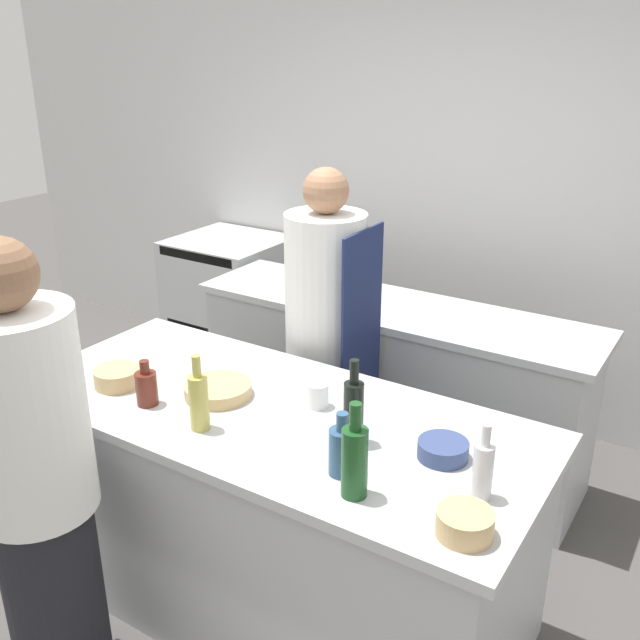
{
  "coord_description": "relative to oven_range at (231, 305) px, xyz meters",
  "views": [
    {
      "loc": [
        1.45,
        -1.91,
        2.25
      ],
      "look_at": [
        0.0,
        0.35,
        1.18
      ],
      "focal_mm": 40.0,
      "sensor_mm": 36.0,
      "label": 1
    }
  ],
  "objects": [
    {
      "name": "bottle_cooking_oil",
      "position": [
        2.51,
        -1.83,
        0.55
      ],
      "size": [
        0.06,
        0.06,
        0.25
      ],
      "color": "silver",
      "rests_on": "prep_counter"
    },
    {
      "name": "ground_plane",
      "position": [
        1.63,
        -1.73,
        -0.48
      ],
      "size": [
        16.0,
        16.0,
        0.0
      ],
      "primitive_type": "plane",
      "color": "#4C4947"
    },
    {
      "name": "bottle_sauce",
      "position": [
        2.08,
        -1.95,
        0.54
      ],
      "size": [
        0.09,
        0.09,
        0.22
      ],
      "color": "#2D5175",
      "rests_on": "prep_counter"
    },
    {
      "name": "oven_range",
      "position": [
        0.0,
        0.0,
        0.0
      ],
      "size": [
        0.73,
        0.69,
        0.96
      ],
      "color": "#B7BABC",
      "rests_on": "ground_plane"
    },
    {
      "name": "cup",
      "position": [
        1.77,
        -1.61,
        0.5
      ],
      "size": [
        0.08,
        0.08,
        0.1
      ],
      "color": "white",
      "rests_on": "prep_counter"
    },
    {
      "name": "bowl_wooden_salad",
      "position": [
        2.32,
        -1.69,
        0.48
      ],
      "size": [
        0.17,
        0.17,
        0.06
      ],
      "color": "navy",
      "rests_on": "prep_counter"
    },
    {
      "name": "prep_counter",
      "position": [
        1.63,
        -1.73,
        -0.01
      ],
      "size": [
        2.1,
        0.91,
        0.93
      ],
      "color": "#B7BABC",
      "rests_on": "ground_plane"
    },
    {
      "name": "wall_back",
      "position": [
        1.63,
        0.4,
        0.92
      ],
      "size": [
        8.0,
        0.06,
        2.8
      ],
      "color": "silver",
      "rests_on": "ground_plane"
    },
    {
      "name": "pass_counter",
      "position": [
        1.51,
        -0.48,
        -0.01
      ],
      "size": [
        2.2,
        0.59,
        0.93
      ],
      "color": "#B7BABC",
      "rests_on": "ground_plane"
    },
    {
      "name": "bowl_ceramic_blue",
      "position": [
        2.53,
        -2.03,
        0.49
      ],
      "size": [
        0.17,
        0.17,
        0.08
      ],
      "color": "tan",
      "rests_on": "prep_counter"
    },
    {
      "name": "bowl_mixing_large",
      "position": [
        0.99,
        -1.9,
        0.49
      ],
      "size": [
        0.19,
        0.19,
        0.07
      ],
      "color": "tan",
      "rests_on": "prep_counter"
    },
    {
      "name": "bowl_prep_small",
      "position": [
        1.39,
        -1.75,
        0.48
      ],
      "size": [
        0.27,
        0.27,
        0.05
      ],
      "color": "tan",
      "rests_on": "prep_counter"
    },
    {
      "name": "chef_at_stove",
      "position": [
        1.43,
        -1.01,
        0.38
      ],
      "size": [
        0.39,
        0.38,
        1.72
      ],
      "rotation": [
        0.0,
        0.0,
        -1.56
      ],
      "color": "black",
      "rests_on": "ground_plane"
    },
    {
      "name": "bottle_olive_oil",
      "position": [
        1.5,
        -1.98,
        0.56
      ],
      "size": [
        0.07,
        0.07,
        0.29
      ],
      "color": "#B2A84C",
      "rests_on": "prep_counter"
    },
    {
      "name": "bottle_water",
      "position": [
        2.01,
        -1.76,
        0.57
      ],
      "size": [
        0.07,
        0.07,
        0.31
      ],
      "color": "black",
      "rests_on": "prep_counter"
    },
    {
      "name": "bottle_wine",
      "position": [
        2.17,
        -2.03,
        0.58
      ],
      "size": [
        0.08,
        0.08,
        0.32
      ],
      "color": "#19471E",
      "rests_on": "prep_counter"
    },
    {
      "name": "chef_at_prep_near",
      "position": [
        1.22,
        -2.48,
        0.38
      ],
      "size": [
        0.43,
        0.41,
        1.72
      ],
      "rotation": [
        0.0,
        0.0,
        1.46
      ],
      "color": "black",
      "rests_on": "ground_plane"
    },
    {
      "name": "bottle_vinegar",
      "position": [
        1.21,
        -1.95,
        0.52
      ],
      "size": [
        0.08,
        0.08,
        0.18
      ],
      "color": "#5B2319",
      "rests_on": "prep_counter"
    }
  ]
}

